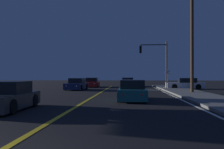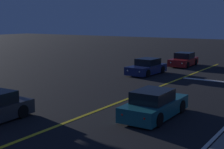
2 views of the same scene
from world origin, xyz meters
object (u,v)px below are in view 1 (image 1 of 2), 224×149
object	(u,v)px
car_far_approaching_charcoal	(8,98)
car_side_waiting_white	(185,84)
traffic_signal_near_right	(157,58)
street_sign_corner	(168,77)
car_distant_tail_red	(92,83)
utility_pole_right	(192,32)
car_lead_oncoming_teal	(132,91)
car_mid_block_navy	(77,85)
car_following_oncoming_black	(128,83)

from	to	relation	value
car_far_approaching_charcoal	car_side_waiting_white	bearing A→B (deg)	-126.30
traffic_signal_near_right	street_sign_corner	distance (m)	3.74
car_distant_tail_red	car_far_approaching_charcoal	bearing A→B (deg)	86.99
traffic_signal_near_right	utility_pole_right	bearing A→B (deg)	107.01
car_distant_tail_red	traffic_signal_near_right	xyz separation A→B (m)	(8.67, -4.55, 3.25)
car_distant_tail_red	car_lead_oncoming_teal	bearing A→B (deg)	105.04
car_far_approaching_charcoal	car_mid_block_navy	size ratio (longest dim) A/B	1.00
car_side_waiting_white	utility_pole_right	distance (m)	9.44
car_side_waiting_white	car_far_approaching_charcoal	bearing A→B (deg)	147.73
traffic_signal_near_right	utility_pole_right	size ratio (longest dim) A/B	0.54
car_lead_oncoming_teal	traffic_signal_near_right	xyz separation A→B (m)	(3.16, 13.46, 3.25)
car_lead_oncoming_teal	car_mid_block_navy	xyz separation A→B (m)	(-6.22, 11.25, 0.00)
street_sign_corner	utility_pole_right	bearing A→B (deg)	-73.16
car_distant_tail_red	car_mid_block_navy	world-z (taller)	same
car_mid_block_navy	car_distant_tail_red	bearing A→B (deg)	-93.39
car_following_oncoming_black	car_side_waiting_white	distance (m)	9.41
utility_pole_right	car_mid_block_navy	bearing A→B (deg)	155.87
car_lead_oncoming_teal	car_mid_block_navy	distance (m)	12.85
car_far_approaching_charcoal	car_lead_oncoming_teal	size ratio (longest dim) A/B	0.99
car_side_waiting_white	street_sign_corner	distance (m)	4.32
traffic_signal_near_right	car_following_oncoming_black	bearing A→B (deg)	-61.94
car_following_oncoming_black	car_side_waiting_white	size ratio (longest dim) A/B	0.97
car_side_waiting_white	traffic_signal_near_right	xyz separation A→B (m)	(-3.52, -0.49, 3.25)
traffic_signal_near_right	street_sign_corner	bearing A→B (deg)	107.30
car_lead_oncoming_teal	traffic_signal_near_right	distance (m)	14.20
car_far_approaching_charcoal	utility_pole_right	size ratio (longest dim) A/B	0.40
utility_pole_right	car_far_approaching_charcoal	bearing A→B (deg)	-136.16
car_lead_oncoming_teal	street_sign_corner	distance (m)	11.43
traffic_signal_near_right	street_sign_corner	world-z (taller)	traffic_signal_near_right
car_lead_oncoming_teal	car_following_oncoming_black	xyz separation A→B (m)	(-0.40, 20.14, 0.00)
car_following_oncoming_black	traffic_signal_near_right	xyz separation A→B (m)	(3.57, -6.69, 3.25)
car_distant_tail_red	car_side_waiting_white	size ratio (longest dim) A/B	0.93
car_far_approaching_charcoal	car_following_oncoming_black	world-z (taller)	same
car_mid_block_navy	utility_pole_right	size ratio (longest dim) A/B	0.40
car_following_oncoming_black	street_sign_corner	xyz separation A→B (m)	(4.44, -9.49, 0.93)
car_distant_tail_red	utility_pole_right	size ratio (longest dim) A/B	0.40
car_following_oncoming_black	street_sign_corner	world-z (taller)	street_sign_corner
car_lead_oncoming_teal	street_sign_corner	size ratio (longest dim) A/B	1.95
car_distant_tail_red	traffic_signal_near_right	world-z (taller)	traffic_signal_near_right
car_far_approaching_charcoal	car_side_waiting_white	distance (m)	22.65
car_side_waiting_white	utility_pole_right	size ratio (longest dim) A/B	0.42
car_side_waiting_white	car_distant_tail_red	bearing A→B (deg)	73.11
car_distant_tail_red	utility_pole_right	xyz separation A→B (m)	(10.94, -11.97, 4.99)
car_distant_tail_red	street_sign_corner	xyz separation A→B (m)	(9.54, -7.35, 0.93)
car_mid_block_navy	car_following_oncoming_black	size ratio (longest dim) A/B	0.97
utility_pole_right	traffic_signal_near_right	bearing A→B (deg)	107.01
car_distant_tail_red	car_following_oncoming_black	size ratio (longest dim) A/B	0.96
car_side_waiting_white	traffic_signal_near_right	world-z (taller)	traffic_signal_near_right
car_mid_block_navy	traffic_signal_near_right	size ratio (longest dim) A/B	0.74
car_side_waiting_white	street_sign_corner	bearing A→B (deg)	142.74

